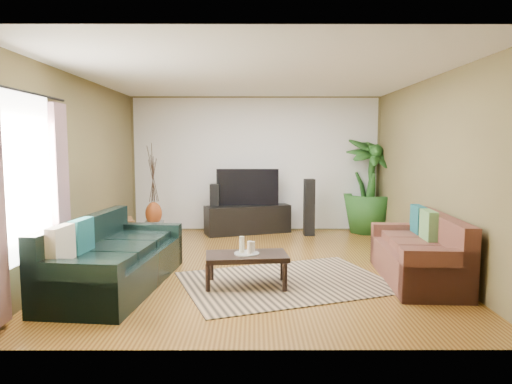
{
  "coord_description": "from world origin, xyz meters",
  "views": [
    {
      "loc": [
        -0.01,
        -6.48,
        1.75
      ],
      "look_at": [
        0.0,
        0.2,
        1.05
      ],
      "focal_mm": 32.0,
      "sensor_mm": 36.0,
      "label": 1
    }
  ],
  "objects_px": {
    "speaker_right": "(309,207)",
    "pedestal": "(154,230)",
    "television": "(248,187)",
    "side_table": "(116,236)",
    "speaker_left": "(215,209)",
    "vase": "(154,213)",
    "potted_plant": "(369,185)",
    "coffee_table": "(247,270)",
    "sofa_left": "(117,253)",
    "sofa_right": "(417,248)",
    "tv_stand": "(248,219)"
  },
  "relations": [
    {
      "from": "sofa_right",
      "to": "pedestal",
      "type": "height_order",
      "value": "sofa_right"
    },
    {
      "from": "coffee_table",
      "to": "tv_stand",
      "type": "distance_m",
      "value": 3.39
    },
    {
      "from": "sofa_right",
      "to": "vase",
      "type": "bearing_deg",
      "value": -119.91
    },
    {
      "from": "coffee_table",
      "to": "speaker_left",
      "type": "bearing_deg",
      "value": 95.38
    },
    {
      "from": "speaker_left",
      "to": "vase",
      "type": "height_order",
      "value": "speaker_left"
    },
    {
      "from": "television",
      "to": "side_table",
      "type": "bearing_deg",
      "value": -140.82
    },
    {
      "from": "sofa_right",
      "to": "television",
      "type": "xyz_separation_m",
      "value": [
        -2.22,
        3.18,
        0.49
      ]
    },
    {
      "from": "pedestal",
      "to": "television",
      "type": "bearing_deg",
      "value": 19.01
    },
    {
      "from": "potted_plant",
      "to": "speaker_left",
      "type": "bearing_deg",
      "value": -176.81
    },
    {
      "from": "sofa_left",
      "to": "speaker_left",
      "type": "height_order",
      "value": "speaker_left"
    },
    {
      "from": "vase",
      "to": "side_table",
      "type": "bearing_deg",
      "value": -108.22
    },
    {
      "from": "sofa_left",
      "to": "speaker_right",
      "type": "bearing_deg",
      "value": -34.46
    },
    {
      "from": "speaker_left",
      "to": "pedestal",
      "type": "bearing_deg",
      "value": -152.27
    },
    {
      "from": "coffee_table",
      "to": "pedestal",
      "type": "xyz_separation_m",
      "value": [
        -1.77,
        2.82,
        -0.04
      ]
    },
    {
      "from": "speaker_left",
      "to": "coffee_table",
      "type": "bearing_deg",
      "value": -75.27
    },
    {
      "from": "speaker_left",
      "to": "potted_plant",
      "type": "relative_size",
      "value": 0.52
    },
    {
      "from": "sofa_right",
      "to": "tv_stand",
      "type": "bearing_deg",
      "value": -141.54
    },
    {
      "from": "television",
      "to": "side_table",
      "type": "height_order",
      "value": "television"
    },
    {
      "from": "coffee_table",
      "to": "side_table",
      "type": "height_order",
      "value": "side_table"
    },
    {
      "from": "television",
      "to": "speaker_right",
      "type": "distance_m",
      "value": 1.27
    },
    {
      "from": "sofa_left",
      "to": "side_table",
      "type": "height_order",
      "value": "sofa_left"
    },
    {
      "from": "speaker_left",
      "to": "vase",
      "type": "bearing_deg",
      "value": -152.27
    },
    {
      "from": "speaker_right",
      "to": "pedestal",
      "type": "bearing_deg",
      "value": -175.4
    },
    {
      "from": "television",
      "to": "vase",
      "type": "bearing_deg",
      "value": -160.99
    },
    {
      "from": "tv_stand",
      "to": "pedestal",
      "type": "relative_size",
      "value": 5.02
    },
    {
      "from": "coffee_table",
      "to": "speaker_left",
      "type": "height_order",
      "value": "speaker_left"
    },
    {
      "from": "sofa_right",
      "to": "coffee_table",
      "type": "relative_size",
      "value": 1.82
    },
    {
      "from": "side_table",
      "to": "coffee_table",
      "type": "bearing_deg",
      "value": -38.71
    },
    {
      "from": "speaker_right",
      "to": "potted_plant",
      "type": "height_order",
      "value": "potted_plant"
    },
    {
      "from": "sofa_right",
      "to": "speaker_left",
      "type": "bearing_deg",
      "value": -133.85
    },
    {
      "from": "sofa_right",
      "to": "tv_stand",
      "type": "distance_m",
      "value": 3.87
    },
    {
      "from": "speaker_left",
      "to": "potted_plant",
      "type": "height_order",
      "value": "potted_plant"
    },
    {
      "from": "sofa_right",
      "to": "speaker_right",
      "type": "xyz_separation_m",
      "value": [
        -1.04,
        2.95,
        0.12
      ]
    },
    {
      "from": "coffee_table",
      "to": "vase",
      "type": "xyz_separation_m",
      "value": [
        -1.77,
        2.82,
        0.28
      ]
    },
    {
      "from": "sofa_right",
      "to": "pedestal",
      "type": "bearing_deg",
      "value": -119.91
    },
    {
      "from": "sofa_left",
      "to": "television",
      "type": "relative_size",
      "value": 1.92
    },
    {
      "from": "vase",
      "to": "pedestal",
      "type": "bearing_deg",
      "value": 0.0
    },
    {
      "from": "potted_plant",
      "to": "coffee_table",
      "type": "bearing_deg",
      "value": -124.2
    },
    {
      "from": "tv_stand",
      "to": "sofa_right",
      "type": "bearing_deg",
      "value": -73.76
    },
    {
      "from": "coffee_table",
      "to": "sofa_left",
      "type": "bearing_deg",
      "value": 174.38
    },
    {
      "from": "speaker_right",
      "to": "potted_plant",
      "type": "relative_size",
      "value": 0.58
    },
    {
      "from": "tv_stand",
      "to": "sofa_left",
      "type": "bearing_deg",
      "value": -133.29
    },
    {
      "from": "coffee_table",
      "to": "vase",
      "type": "distance_m",
      "value": 3.34
    },
    {
      "from": "pedestal",
      "to": "speaker_left",
      "type": "bearing_deg",
      "value": 24.56
    },
    {
      "from": "television",
      "to": "speaker_right",
      "type": "relative_size",
      "value": 1.12
    },
    {
      "from": "coffee_table",
      "to": "pedestal",
      "type": "height_order",
      "value": "coffee_table"
    },
    {
      "from": "coffee_table",
      "to": "speaker_right",
      "type": "bearing_deg",
      "value": 64.01
    },
    {
      "from": "sofa_right",
      "to": "tv_stand",
      "type": "relative_size",
      "value": 1.09
    },
    {
      "from": "sofa_right",
      "to": "vase",
      "type": "distance_m",
      "value": 4.72
    },
    {
      "from": "tv_stand",
      "to": "television",
      "type": "height_order",
      "value": "television"
    }
  ]
}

